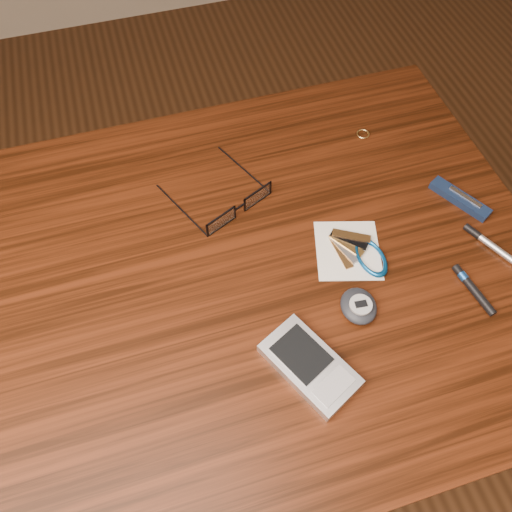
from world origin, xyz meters
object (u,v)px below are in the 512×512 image
object	(u,v)px
pda_phone	(309,365)
pocket_knife	(460,199)
pedometer	(359,306)
eyeglasses	(236,206)
desk	(216,309)
silver_pen	(495,248)
notepad_keys	(359,253)

from	to	relation	value
pda_phone	pocket_knife	world-z (taller)	pda_phone
pedometer	pocket_knife	xyz separation A→B (m)	(0.23, 0.13, -0.00)
eyeglasses	pda_phone	bearing A→B (deg)	-85.53
desk	pda_phone	distance (m)	0.22
eyeglasses	pocket_knife	xyz separation A→B (m)	(0.34, -0.08, -0.01)
desk	eyeglasses	size ratio (longest dim) A/B	5.69
pocket_knife	pedometer	bearing A→B (deg)	-150.51
pedometer	silver_pen	bearing A→B (deg)	8.02
desk	notepad_keys	xyz separation A→B (m)	(0.22, -0.02, 0.11)
notepad_keys	silver_pen	distance (m)	0.20
pda_phone	silver_pen	size ratio (longest dim) A/B	1.21
silver_pen	eyeglasses	bearing A→B (deg)	152.64
pda_phone	silver_pen	xyz separation A→B (m)	(0.33, 0.09, -0.00)
pda_phone	pedometer	xyz separation A→B (m)	(0.09, 0.06, 0.00)
desk	pedometer	bearing A→B (deg)	-30.54
desk	eyeglasses	bearing A→B (deg)	57.48
notepad_keys	silver_pen	xyz separation A→B (m)	(0.20, -0.05, 0.00)
eyeglasses	pda_phone	distance (m)	0.27
desk	silver_pen	bearing A→B (deg)	-10.17
pedometer	silver_pen	distance (m)	0.24
notepad_keys	silver_pen	bearing A→B (deg)	-14.45
pocket_knife	silver_pen	distance (m)	0.10
pda_phone	notepad_keys	distance (m)	0.19
pocket_knife	silver_pen	world-z (taller)	pocket_knife
notepad_keys	pedometer	bearing A→B (deg)	-114.08
desk	pedometer	xyz separation A→B (m)	(0.18, -0.11, 0.11)
pda_phone	notepad_keys	xyz separation A→B (m)	(0.13, 0.14, -0.01)
eyeglasses	silver_pen	xyz separation A→B (m)	(0.35, -0.18, -0.01)
notepad_keys	silver_pen	size ratio (longest dim) A/B	1.07
pedometer	pocket_knife	world-z (taller)	pedometer
notepad_keys	eyeglasses	bearing A→B (deg)	139.54
eyeglasses	pedometer	size ratio (longest dim) A/B	2.84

